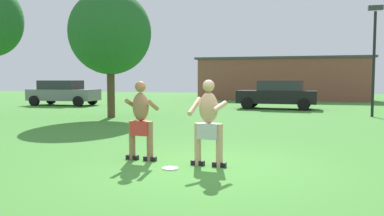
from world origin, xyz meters
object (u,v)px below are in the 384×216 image
frisbee (170,168)px  lamp_post (374,47)px  car_black_near_post (278,94)px  car_gray_mid_lot (63,92)px  player_in_gray (208,121)px  tree_behind_players (110,33)px  player_with_cap (141,117)px

frisbee → lamp_post: size_ratio=0.06×
car_black_near_post → car_gray_mid_lot: (-13.31, -0.47, 0.00)m
player_in_gray → car_gray_mid_lot: 19.47m
player_in_gray → car_black_near_post: bearing=87.8°
car_gray_mid_lot → tree_behind_players: tree_behind_players is taller
tree_behind_players → player_with_cap: bearing=-59.8°
car_gray_mid_lot → tree_behind_players: size_ratio=0.80×
car_black_near_post → car_gray_mid_lot: 13.32m
car_black_near_post → tree_behind_players: (-6.74, -6.94, 2.82)m
player_with_cap → car_gray_mid_lot: bearing=127.8°
frisbee → car_gray_mid_lot: size_ratio=0.07×
car_black_near_post → tree_behind_players: 10.08m
frisbee → lamp_post: bearing=65.3°
player_in_gray → car_gray_mid_lot: player_in_gray is taller
player_with_cap → player_in_gray: 1.47m
car_gray_mid_lot → car_black_near_post: bearing=2.0°
player_in_gray → lamp_post: 12.67m
player_with_cap → lamp_post: lamp_post is taller
player_in_gray → frisbee: size_ratio=5.55×
car_black_near_post → frisbee: bearing=-94.5°
player_with_cap → car_black_near_post: (2.04, 15.03, -0.06)m
player_with_cap → car_black_near_post: size_ratio=0.37×
player_with_cap → car_gray_mid_lot: player_with_cap is taller
player_with_cap → tree_behind_players: (-4.70, 8.08, 2.76)m
car_gray_mid_lot → tree_behind_players: 9.64m
lamp_post → tree_behind_players: 11.48m
player_in_gray → tree_behind_players: size_ratio=0.30×
player_with_cap → player_in_gray: (1.45, -0.19, -0.02)m
frisbee → tree_behind_players: 10.92m
car_black_near_post → car_gray_mid_lot: bearing=-178.0°
car_gray_mid_lot → lamp_post: lamp_post is taller
player_in_gray → lamp_post: lamp_post is taller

